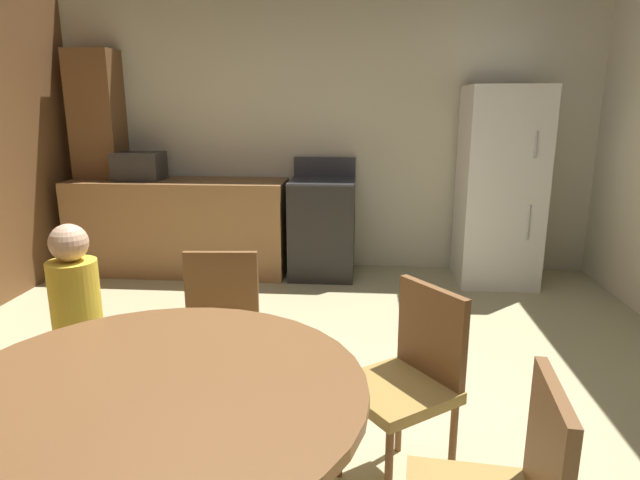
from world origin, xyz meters
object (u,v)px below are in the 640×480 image
microwave (139,166)px  chair_north (219,328)px  chair_northeast (409,375)px  oven_range (322,227)px  refrigerator (499,187)px  person_child (79,332)px  dining_table (156,429)px

microwave → chair_north: bearing=-60.4°
chair_north → chair_northeast: 1.01m
oven_range → refrigerator: bearing=-1.9°
person_child → oven_range: bearing=120.8°
refrigerator → dining_table: size_ratio=1.32×
microwave → chair_north: microwave is taller
microwave → chair_north: (1.41, -2.48, -0.53)m
oven_range → chair_northeast: size_ratio=1.26×
microwave → chair_north: 2.90m
chair_north → chair_northeast: (0.92, -0.42, 0.00)m
oven_range → chair_northeast: 2.96m
refrigerator → chair_northeast: bearing=-109.5°
refrigerator → dining_table: 3.94m
refrigerator → chair_north: size_ratio=2.02×
oven_range → refrigerator: size_ratio=0.62×
chair_northeast → person_child: size_ratio=0.80×
chair_north → person_child: person_child is taller
refrigerator → person_child: 3.70m
microwave → dining_table: 3.85m
dining_table → person_child: (-0.67, 0.77, -0.03)m
refrigerator → chair_north: bearing=-128.4°
dining_table → chair_northeast: 1.05m
oven_range → person_child: 2.91m
refrigerator → person_child: bearing=-132.9°
chair_northeast → chair_north: bearing=-61.1°
oven_range → microwave: bearing=-179.9°
chair_north → oven_range: bearing=167.9°
refrigerator → microwave: refrigerator is taller
refrigerator → person_child: size_ratio=1.61×
oven_range → refrigerator: (1.60, -0.05, 0.41)m
dining_table → person_child: person_child is taller
chair_northeast → person_child: 1.51m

